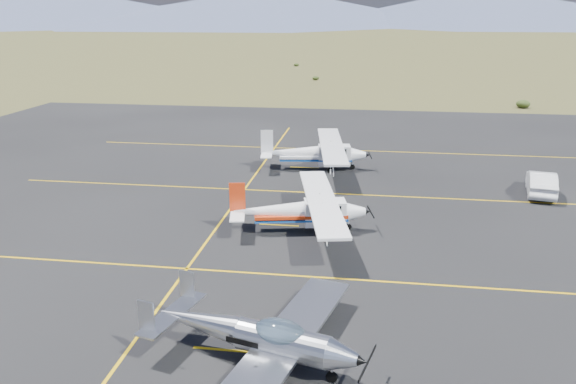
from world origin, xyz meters
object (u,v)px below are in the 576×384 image
(aircraft_low_wing, at_px, (259,337))
(aircraft_cessna, at_px, (301,210))
(sedan, at_px, (541,183))
(aircraft_plain, at_px, (316,152))

(aircraft_low_wing, bearing_deg, aircraft_cessna, 105.16)
(aircraft_low_wing, height_order, sedan, aircraft_low_wing)
(aircraft_cessna, xyz_separation_m, aircraft_plain, (-0.40, 11.28, 0.08))
(aircraft_low_wing, relative_size, sedan, 2.18)
(aircraft_cessna, bearing_deg, aircraft_plain, 80.71)
(sedan, bearing_deg, aircraft_cessna, 41.56)
(aircraft_cessna, distance_m, aircraft_plain, 11.29)
(aircraft_plain, distance_m, sedan, 14.01)
(aircraft_cessna, relative_size, aircraft_plain, 0.93)
(aircraft_cessna, bearing_deg, aircraft_low_wing, -100.80)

